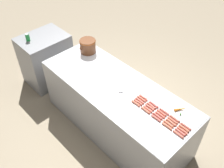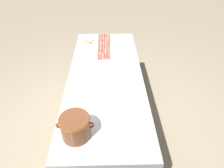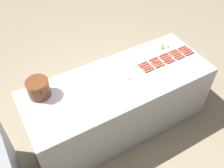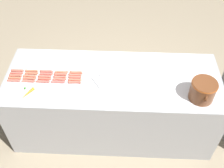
{
  "view_description": "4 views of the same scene",
  "coord_description": "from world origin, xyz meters",
  "px_view_note": "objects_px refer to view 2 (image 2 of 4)",
  "views": [
    {
      "loc": [
        -1.73,
        -1.75,
        3.17
      ],
      "look_at": [
        -0.02,
        0.06,
        0.88
      ],
      "focal_mm": 40.55,
      "sensor_mm": 36.0,
      "label": 1
    },
    {
      "loc": [
        -0.04,
        1.93,
        2.25
      ],
      "look_at": [
        -0.07,
        0.22,
        0.89
      ],
      "focal_mm": 31.77,
      "sensor_mm": 36.0,
      "label": 2
    },
    {
      "loc": [
        -1.8,
        1.13,
        3.0
      ],
      "look_at": [
        -0.1,
        0.15,
        0.97
      ],
      "focal_mm": 41.25,
      "sensor_mm": 36.0,
      "label": 3
    },
    {
      "loc": [
        2.04,
        0.08,
        2.91
      ],
      "look_at": [
        0.13,
        -0.0,
        0.9
      ],
      "focal_mm": 43.78,
      "sensor_mm": 36.0,
      "label": 4
    }
  ],
  "objects_px": {
    "hot_dog_11": "(104,40)",
    "hot_dog_6": "(106,41)",
    "hot_dog_4": "(109,56)",
    "hot_dog_19": "(101,57)",
    "bean_pot": "(75,126)",
    "hot_dog_9": "(106,56)",
    "hot_dog_8": "(106,50)",
    "hot_dog_5": "(106,36)",
    "carrot": "(88,41)",
    "hot_dog_14": "(104,56)",
    "hot_dog_21": "(99,41)",
    "hot_dog_18": "(101,51)",
    "hot_dog_15": "(102,36)",
    "serving_spoon": "(105,67)",
    "hot_dog_22": "(99,45)",
    "hot_dog_2": "(109,45)",
    "hot_dog_1": "(109,40)",
    "hot_dog_12": "(104,45)",
    "hot_dog_7": "(106,45)",
    "hot_dog_16": "(101,41)",
    "hot_dog_10": "(104,36)",
    "hot_dog_0": "(109,36)",
    "hot_dog_3": "(109,51)",
    "hot_dog_17": "(101,45)",
    "hot_dog_24": "(98,57)",
    "hot_dog_20": "(99,36)",
    "hot_dog_23": "(98,50)",
    "hot_dog_13": "(104,51)"
  },
  "relations": [
    {
      "from": "hot_dog_9",
      "to": "hot_dog_8",
      "type": "bearing_deg",
      "value": -90.06
    },
    {
      "from": "serving_spoon",
      "to": "hot_dog_16",
      "type": "bearing_deg",
      "value": -85.52
    },
    {
      "from": "hot_dog_22",
      "to": "hot_dog_4",
      "type": "bearing_deg",
      "value": 114.67
    },
    {
      "from": "hot_dog_4",
      "to": "hot_dog_13",
      "type": "bearing_deg",
      "value": -64.7
    },
    {
      "from": "serving_spoon",
      "to": "hot_dog_21",
      "type": "bearing_deg",
      "value": -82.56
    },
    {
      "from": "hot_dog_22",
      "to": "hot_dog_2",
      "type": "bearing_deg",
      "value": 178.88
    },
    {
      "from": "hot_dog_1",
      "to": "hot_dog_7",
      "type": "height_order",
      "value": "same"
    },
    {
      "from": "hot_dog_3",
      "to": "hot_dog_20",
      "type": "relative_size",
      "value": 1.0
    },
    {
      "from": "hot_dog_0",
      "to": "hot_dog_12",
      "type": "relative_size",
      "value": 1.0
    },
    {
      "from": "hot_dog_11",
      "to": "bean_pot",
      "type": "distance_m",
      "value": 1.77
    },
    {
      "from": "hot_dog_9",
      "to": "hot_dog_22",
      "type": "distance_m",
      "value": 0.34
    },
    {
      "from": "hot_dog_6",
      "to": "hot_dog_13",
      "type": "height_order",
      "value": "same"
    },
    {
      "from": "hot_dog_5",
      "to": "carrot",
      "type": "xyz_separation_m",
      "value": [
        0.29,
        0.19,
        0.0
      ]
    },
    {
      "from": "hot_dog_17",
      "to": "hot_dog_22",
      "type": "relative_size",
      "value": 1.0
    },
    {
      "from": "hot_dog_15",
      "to": "hot_dog_16",
      "type": "distance_m",
      "value": 0.16
    },
    {
      "from": "hot_dog_5",
      "to": "hot_dog_7",
      "type": "relative_size",
      "value": 1.0
    },
    {
      "from": "hot_dog_1",
      "to": "hot_dog_20",
      "type": "distance_m",
      "value": 0.21
    },
    {
      "from": "hot_dog_14",
      "to": "hot_dog_21",
      "type": "bearing_deg",
      "value": -80.54
    },
    {
      "from": "hot_dog_3",
      "to": "hot_dog_21",
      "type": "xyz_separation_m",
      "value": [
        0.15,
        -0.32,
        0.0
      ]
    },
    {
      "from": "hot_dog_18",
      "to": "hot_dog_10",
      "type": "bearing_deg",
      "value": -94.27
    },
    {
      "from": "hot_dog_22",
      "to": "hot_dog_8",
      "type": "bearing_deg",
      "value": 125.1
    },
    {
      "from": "hot_dog_7",
      "to": "bean_pot",
      "type": "bearing_deg",
      "value": 80.98
    },
    {
      "from": "hot_dog_14",
      "to": "hot_dog_18",
      "type": "distance_m",
      "value": 0.16
    },
    {
      "from": "hot_dog_4",
      "to": "hot_dog_14",
      "type": "xyz_separation_m",
      "value": [
        0.07,
        -0.0,
        0.0
      ]
    },
    {
      "from": "hot_dog_6",
      "to": "hot_dog_20",
      "type": "bearing_deg",
      "value": -54.15
    },
    {
      "from": "hot_dog_3",
      "to": "serving_spoon",
      "type": "xyz_separation_m",
      "value": [
        0.05,
        0.42,
        -0.0
      ]
    },
    {
      "from": "hot_dog_12",
      "to": "hot_dog_23",
      "type": "xyz_separation_m",
      "value": [
        0.07,
        0.16,
        0.0
      ]
    },
    {
      "from": "hot_dog_9",
      "to": "hot_dog_12",
      "type": "relative_size",
      "value": 1.0
    },
    {
      "from": "hot_dog_0",
      "to": "hot_dog_13",
      "type": "height_order",
      "value": "same"
    },
    {
      "from": "hot_dog_4",
      "to": "hot_dog_24",
      "type": "relative_size",
      "value": 1.0
    },
    {
      "from": "hot_dog_19",
      "to": "bean_pot",
      "type": "height_order",
      "value": "bean_pot"
    },
    {
      "from": "hot_dog_23",
      "to": "hot_dog_6",
      "type": "bearing_deg",
      "value": -110.11
    },
    {
      "from": "hot_dog_15",
      "to": "bean_pot",
      "type": "height_order",
      "value": "bean_pot"
    },
    {
      "from": "hot_dog_18",
      "to": "hot_dog_15",
      "type": "bearing_deg",
      "value": -89.61
    },
    {
      "from": "hot_dog_6",
      "to": "serving_spoon",
      "type": "relative_size",
      "value": 0.58
    },
    {
      "from": "hot_dog_7",
      "to": "hot_dog_17",
      "type": "bearing_deg",
      "value": -2.17
    },
    {
      "from": "bean_pot",
      "to": "hot_dog_22",
      "type": "bearing_deg",
      "value": -94.92
    },
    {
      "from": "hot_dog_0",
      "to": "hot_dog_6",
      "type": "distance_m",
      "value": 0.17
    },
    {
      "from": "hot_dog_1",
      "to": "hot_dog_2",
      "type": "distance_m",
      "value": 0.16
    },
    {
      "from": "hot_dog_6",
      "to": "carrot",
      "type": "relative_size",
      "value": 0.87
    },
    {
      "from": "hot_dog_7",
      "to": "hot_dog_22",
      "type": "distance_m",
      "value": 0.11
    },
    {
      "from": "serving_spoon",
      "to": "hot_dog_8",
      "type": "bearing_deg",
      "value": -92.39
    },
    {
      "from": "hot_dog_1",
      "to": "hot_dog_12",
      "type": "xyz_separation_m",
      "value": [
        0.08,
        0.16,
        0.0
      ]
    },
    {
      "from": "hot_dog_24",
      "to": "serving_spoon",
      "type": "distance_m",
      "value": 0.28
    },
    {
      "from": "hot_dog_22",
      "to": "hot_dog_14",
      "type": "bearing_deg",
      "value": 103.71
    },
    {
      "from": "hot_dog_4",
      "to": "hot_dog_19",
      "type": "bearing_deg",
      "value": 1.25
    },
    {
      "from": "hot_dog_6",
      "to": "hot_dog_10",
      "type": "height_order",
      "value": "same"
    },
    {
      "from": "hot_dog_11",
      "to": "hot_dog_6",
      "type": "bearing_deg",
      "value": 166.66
    },
    {
      "from": "hot_dog_17",
      "to": "hot_dog_20",
      "type": "distance_m",
      "value": 0.32
    },
    {
      "from": "hot_dog_6",
      "to": "hot_dog_15",
      "type": "distance_m",
      "value": 0.18
    }
  ]
}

